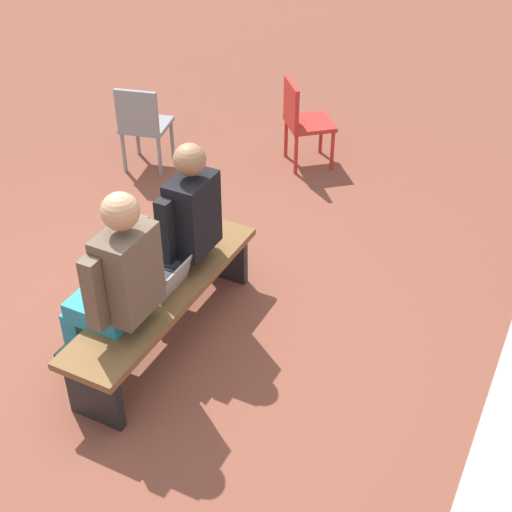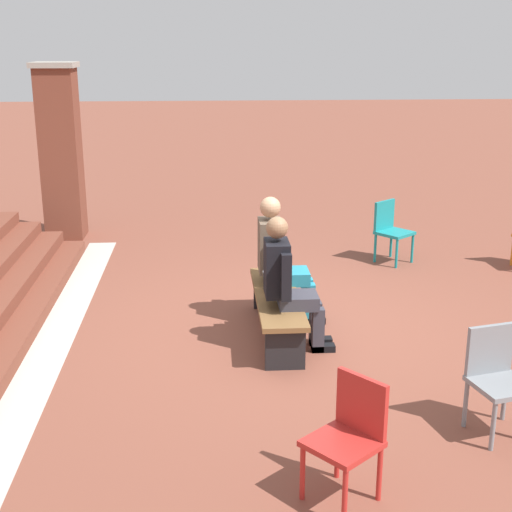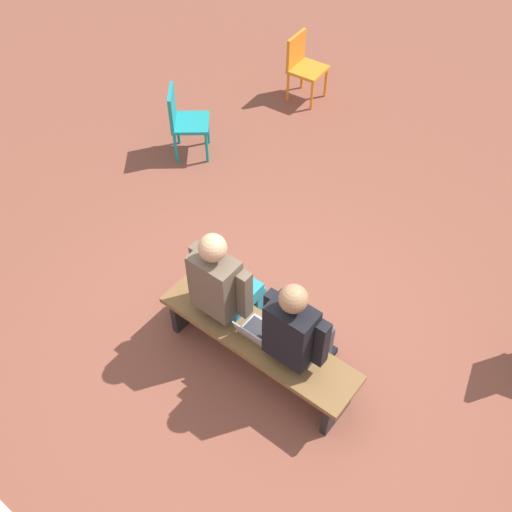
{
  "view_description": "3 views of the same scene",
  "coord_description": "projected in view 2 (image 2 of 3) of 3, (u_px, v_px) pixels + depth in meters",
  "views": [
    {
      "loc": [
        2.92,
        2.33,
        3.36
      ],
      "look_at": [
        -0.52,
        0.6,
        0.58
      ],
      "focal_mm": 50.0,
      "sensor_mm": 36.0,
      "label": 1
    },
    {
      "loc": [
        -6.91,
        0.83,
        2.95
      ],
      "look_at": [
        0.1,
        0.35,
        0.81
      ],
      "focal_mm": 50.0,
      "sensor_mm": 36.0,
      "label": 2
    },
    {
      "loc": [
        -1.78,
        2.33,
        4.51
      ],
      "look_at": [
        0.26,
        -0.28,
        0.82
      ],
      "focal_mm": 42.0,
      "sensor_mm": 36.0,
      "label": 3
    }
  ],
  "objects": [
    {
      "name": "plastic_chair_near_bench_left",
      "position": [
        350.0,
        431.0,
        4.68
      ],
      "size": [
        0.59,
        0.59,
        0.84
      ],
      "color": "red",
      "rests_on": "ground"
    },
    {
      "name": "concrete_strip",
      "position": [
        54.0,
        341.0,
        7.27
      ],
      "size": [
        7.37,
        0.4,
        0.01
      ],
      "primitive_type": "cube",
      "color": "#B7B2A8",
      "rests_on": "ground"
    },
    {
      "name": "person_student",
      "position": [
        288.0,
        280.0,
        6.89
      ],
      "size": [
        0.55,
        0.69,
        1.35
      ],
      "color": "#383842",
      "rests_on": "ground"
    },
    {
      "name": "plastic_chair_near_bench_right",
      "position": [
        390.0,
        228.0,
        9.77
      ],
      "size": [
        0.59,
        0.59,
        0.84
      ],
      "color": "teal",
      "rests_on": "ground"
    },
    {
      "name": "bench",
      "position": [
        277.0,
        303.0,
        7.32
      ],
      "size": [
        1.8,
        0.44,
        0.45
      ],
      "color": "brown",
      "rests_on": "ground"
    },
    {
      "name": "brick_pillar_left_of_steps",
      "position": [
        61.0,
        151.0,
        10.77
      ],
      "size": [
        0.64,
        0.64,
        2.64
      ],
      "color": "brown",
      "rests_on": "ground"
    },
    {
      "name": "ground_plane",
      "position": [
        289.0,
        331.0,
        7.51
      ],
      "size": [
        60.0,
        60.0,
        0.0
      ],
      "primitive_type": "plane",
      "color": "brown"
    },
    {
      "name": "plastic_chair_far_left",
      "position": [
        496.0,
        374.0,
        5.49
      ],
      "size": [
        0.51,
        0.51,
        0.84
      ],
      "color": "gray",
      "rests_on": "ground"
    },
    {
      "name": "person_adult",
      "position": [
        280.0,
        257.0,
        7.59
      ],
      "size": [
        0.57,
        0.72,
        1.39
      ],
      "color": "teal",
      "rests_on": "ground"
    },
    {
      "name": "laptop",
      "position": [
        276.0,
        290.0,
        7.27
      ],
      "size": [
        0.32,
        0.29,
        0.21
      ],
      "color": "#9EA0A5",
      "rests_on": "bench"
    }
  ]
}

